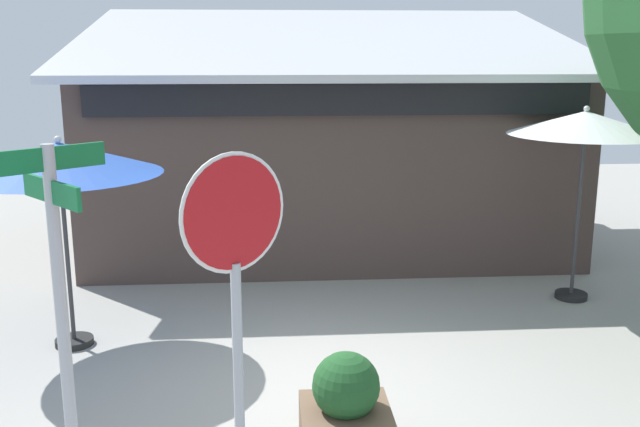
% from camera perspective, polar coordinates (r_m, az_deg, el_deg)
% --- Properties ---
extents(ground_plane, '(28.00, 28.00, 0.10)m').
position_cam_1_polar(ground_plane, '(7.48, -0.91, -14.57)').
color(ground_plane, '#9E9B93').
extents(cafe_building, '(8.31, 5.33, 4.18)m').
position_cam_1_polar(cafe_building, '(12.72, 0.57, 4.99)').
color(cafe_building, '#473833').
rests_on(cafe_building, ground).
extents(street_sign_post, '(0.67, 0.63, 2.81)m').
position_cam_1_polar(street_sign_post, '(5.29, -20.10, -6.55)').
color(street_sign_post, '#A8AAB2').
rests_on(street_sign_post, ground).
extents(stop_sign, '(0.64, 0.48, 2.80)m').
position_cam_1_polar(stop_sign, '(4.66, -6.76, -5.35)').
color(stop_sign, '#A8AAB2').
rests_on(stop_sign, ground).
extents(patio_umbrella_royal_blue_left, '(2.28, 2.28, 2.48)m').
position_cam_1_polar(patio_umbrella_royal_blue_left, '(8.46, -20.15, 4.04)').
color(patio_umbrella_royal_blue_left, black).
rests_on(patio_umbrella_royal_blue_left, ground).
extents(patio_umbrella_ivory_center, '(2.04, 2.04, 2.68)m').
position_cam_1_polar(patio_umbrella_ivory_center, '(10.15, 20.47, 6.62)').
color(patio_umbrella_ivory_center, black).
rests_on(patio_umbrella_ivory_center, ground).
extents(sidewalk_planter, '(0.78, 0.78, 0.92)m').
position_cam_1_polar(sidewalk_planter, '(6.33, 2.08, -15.50)').
color(sidewalk_planter, brown).
rests_on(sidewalk_planter, ground).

